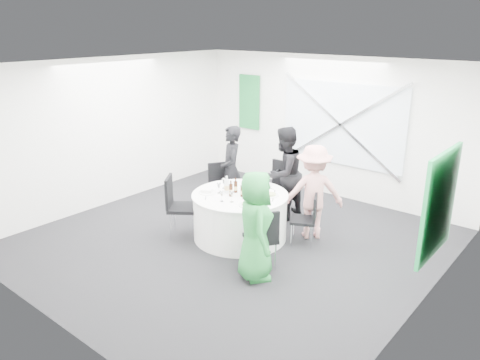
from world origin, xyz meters
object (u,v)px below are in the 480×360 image
Objects in this scene: chair_front_left at (177,202)px; person_man_back_left at (231,171)px; person_woman_pink at (313,192)px; chair_back at (279,184)px; chair_back_right at (308,216)px; clear_water_bottle at (227,186)px; person_man_back at (284,174)px; chair_front_right at (263,235)px; banquet_table at (240,216)px; chair_back_left at (220,184)px; green_water_bottle at (251,187)px; person_woman_green at (255,226)px.

chair_front_left is 1.35m from person_man_back_left.
chair_front_left is at bearing -2.27° from person_woman_pink.
person_man_back_left is at bearing -151.62° from chair_back.
chair_back_right is 1.38m from clear_water_bottle.
person_man_back is at bearing 66.66° from person_man_back_left.
chair_back is 0.60× the size of person_man_back.
chair_front_right is 1.30m from clear_water_bottle.
chair_back_left is (-0.99, 0.63, 0.17)m from banquet_table.
chair_front_left is at bearing -115.93° from chair_back.
clear_water_bottle is at bearing -81.46° from chair_front_right.
chair_back reaches higher than banquet_table.
chair_front_right is 1.13m from green_water_bottle.
chair_front_right is at bearing -90.74° from chair_back_left.
person_woman_green is at bearing -134.13° from chair_front_left.
clear_water_bottle is (-0.35, -0.19, -0.01)m from green_water_bottle.
green_water_bottle is at bearing -91.75° from chair_back_right.
person_woman_pink is 1.64m from person_woman_green.
banquet_table is 1.11m from chair_back_right.
green_water_bottle reaches higher than chair_front_right.
green_water_bottle reaches higher than chair_back_right.
chair_front_left reaches higher than chair_back_right.
person_man_back_left is (-0.81, 0.72, 0.44)m from banquet_table.
clear_water_bottle is (-0.21, -0.09, 0.49)m from banquet_table.
person_man_back_left is at bearing -30.30° from chair_back_left.
chair_back_left is at bearing -152.34° from chair_back.
person_man_back_left reaches higher than chair_front_right.
chair_front_left is (-0.82, -0.61, 0.23)m from banquet_table.
clear_water_bottle is (-0.29, -1.22, 0.03)m from person_man_back.
chair_back_left is at bearing -120.24° from chair_back_right.
chair_back_left is 1.11m from clear_water_bottle.
person_woman_green is 1.26m from green_water_bottle.
person_woman_pink is at bearing 71.04° from person_man_back.
clear_water_bottle is (-1.20, -0.57, 0.38)m from chair_back_right.
person_man_back_left is 1.07× the size of person_woman_green.
green_water_bottle is (-0.85, -0.38, 0.40)m from chair_back_right.
chair_back_right is at bearing -149.11° from chair_front_right.
green_water_bottle is (-0.82, 0.95, 0.11)m from person_woman_green.
banquet_table is at bearing -90.00° from chair_front_left.
person_man_back_left reaches higher than green_water_bottle.
chair_back_left is 1.11× the size of chair_back_right.
green_water_bottle is at bearing 28.11° from clear_water_bottle.
person_man_back is (1.06, 0.50, 0.30)m from chair_back_left.
clear_water_bottle is (-1.14, 0.54, 0.33)m from chair_front_right.
clear_water_bottle is at bearing -100.02° from chair_back_left.
banquet_table is at bearing -90.00° from chair_back.
chair_back_right is (1.05, -0.69, -0.11)m from chair_back.
chair_back_left reaches higher than chair_front_right.
banquet_table is 1.25m from person_woman_pink.
person_man_back is (0.88, 0.41, 0.02)m from person_man_back_left.
person_man_back is 0.88m from person_woman_pink.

